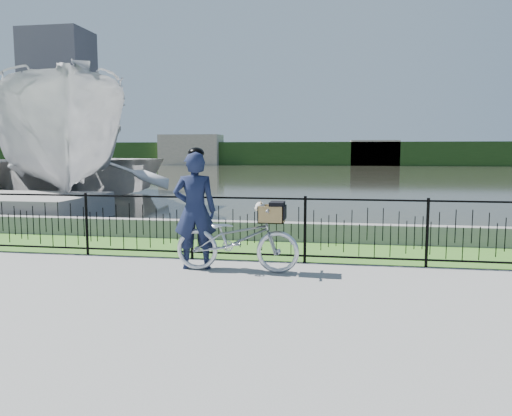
% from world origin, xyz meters
% --- Properties ---
extents(ground, '(120.00, 120.00, 0.00)m').
position_xyz_m(ground, '(0.00, 0.00, 0.00)').
color(ground, gray).
rests_on(ground, ground).
extents(grass_strip, '(60.00, 2.00, 0.01)m').
position_xyz_m(grass_strip, '(0.00, 2.60, 0.00)').
color(grass_strip, '#3C6F22').
rests_on(grass_strip, ground).
extents(water, '(120.00, 120.00, 0.00)m').
position_xyz_m(water, '(0.00, 33.00, 0.00)').
color(water, '#28291F').
rests_on(water, ground).
extents(quay_wall, '(60.00, 0.30, 0.40)m').
position_xyz_m(quay_wall, '(0.00, 3.60, 0.20)').
color(quay_wall, slate).
rests_on(quay_wall, ground).
extents(fence, '(14.00, 0.06, 1.15)m').
position_xyz_m(fence, '(0.00, 1.60, 0.58)').
color(fence, black).
rests_on(fence, ground).
extents(far_treeline, '(120.00, 6.00, 3.00)m').
position_xyz_m(far_treeline, '(0.00, 60.00, 1.50)').
color(far_treeline, '#234219').
rests_on(far_treeline, ground).
extents(far_building_left, '(8.00, 4.00, 4.00)m').
position_xyz_m(far_building_left, '(-18.00, 58.00, 2.00)').
color(far_building_left, '#B4A590').
rests_on(far_building_left, ground).
extents(far_building_right, '(6.00, 3.00, 3.20)m').
position_xyz_m(far_building_right, '(6.00, 58.50, 1.60)').
color(far_building_right, '#B4A590').
rests_on(far_building_right, ground).
extents(bicycle_rig, '(1.97, 0.69, 1.14)m').
position_xyz_m(bicycle_rig, '(-0.01, 0.82, 0.53)').
color(bicycle_rig, silver).
rests_on(bicycle_rig, ground).
extents(cyclist, '(0.77, 0.59, 1.97)m').
position_xyz_m(cyclist, '(-0.74, 0.91, 0.97)').
color(cyclist, '#131A36').
rests_on(cyclist, ground).
extents(boat_near, '(9.54, 11.49, 6.06)m').
position_xyz_m(boat_near, '(-8.21, 9.67, 2.22)').
color(boat_near, '#BBBBBB').
rests_on(boat_near, water).
extents(boat_far, '(13.02, 14.58, 2.49)m').
position_xyz_m(boat_far, '(-10.82, 10.97, 1.24)').
color(boat_far, '#BBBBBB').
rests_on(boat_far, water).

